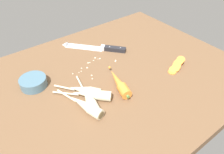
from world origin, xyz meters
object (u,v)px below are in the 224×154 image
object	(u,v)px
carrot_slice_stack	(177,65)
prep_bowl	(33,82)
parsnip_mid_left	(86,106)
parsnip_back	(92,95)
parsnip_mid_right	(85,90)
chefs_knife	(92,47)
parsnip_front	(89,99)
whole_carrot	(120,83)

from	to	relation	value
carrot_slice_stack	prep_bowl	world-z (taller)	prep_bowl
parsnip_mid_left	prep_bowl	bearing A→B (deg)	113.07
parsnip_back	prep_bowl	xyz separation A→B (cm)	(-15.42, 20.75, 0.17)
parsnip_mid_right	parsnip_back	size ratio (longest dim) A/B	0.96
chefs_knife	parsnip_mid_right	xyz separation A→B (cm)	(-21.09, -27.43, 1.33)
prep_bowl	chefs_knife	bearing A→B (deg)	16.05
chefs_knife	parsnip_mid_right	bearing A→B (deg)	-127.56
parsnip_mid_right	parsnip_back	bearing A→B (deg)	-75.66
parsnip_back	prep_bowl	bearing A→B (deg)	126.61
parsnip_front	parsnip_mid_right	size ratio (longest dim) A/B	1.34
whole_carrot	parsnip_mid_left	distance (cm)	17.89
parsnip_mid_left	parsnip_mid_right	bearing A→B (deg)	60.21
parsnip_mid_left	carrot_slice_stack	xyz separation A→B (cm)	(47.33, -3.27, -0.65)
chefs_knife	parsnip_mid_right	size ratio (longest dim) A/B	1.60
whole_carrot	parsnip_mid_right	bearing A→B (deg)	159.83
whole_carrot	carrot_slice_stack	distance (cm)	30.08
whole_carrot	parsnip_front	world-z (taller)	whole_carrot
parsnip_front	carrot_slice_stack	xyz separation A→B (cm)	(44.44, -5.35, -0.65)
chefs_knife	whole_carrot	distance (cm)	33.32
parsnip_front	parsnip_mid_left	size ratio (longest dim) A/B	1.05
whole_carrot	prep_bowl	bearing A→B (deg)	141.73
whole_carrot	parsnip_back	xyz separation A→B (cm)	(-12.72, 1.45, -0.12)
prep_bowl	parsnip_back	bearing A→B (deg)	-53.39
carrot_slice_stack	parsnip_mid_right	bearing A→B (deg)	166.38
whole_carrot	parsnip_back	distance (cm)	12.81
parsnip_front	parsnip_mid_left	world-z (taller)	same
parsnip_mid_left	parsnip_mid_right	size ratio (longest dim) A/B	1.28
parsnip_mid_right	prep_bowl	bearing A→B (deg)	130.16
chefs_knife	parsnip_mid_right	world-z (taller)	parsnip_mid_right
parsnip_mid_left	prep_bowl	world-z (taller)	same
parsnip_mid_right	prep_bowl	xyz separation A→B (cm)	(-14.51, 17.20, 0.17)
parsnip_back	carrot_slice_stack	bearing A→B (deg)	-9.28
chefs_knife	parsnip_back	xyz separation A→B (cm)	(-20.18, -30.99, 1.33)
chefs_knife	parsnip_front	bearing A→B (deg)	-124.45
parsnip_front	parsnip_mid_right	world-z (taller)	same
parsnip_mid_left	parsnip_front	bearing A→B (deg)	35.81
whole_carrot	parsnip_front	xyz separation A→B (cm)	(-14.87, -0.11, -0.12)
parsnip_mid_left	parsnip_mid_right	xyz separation A→B (cm)	(4.12, 7.20, 0.00)
chefs_knife	parsnip_front	size ratio (longest dim) A/B	1.19
parsnip_front	prep_bowl	size ratio (longest dim) A/B	2.17
parsnip_front	parsnip_back	distance (cm)	2.65
parsnip_front	prep_bowl	world-z (taller)	same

